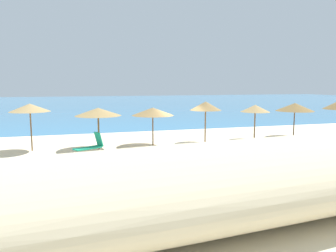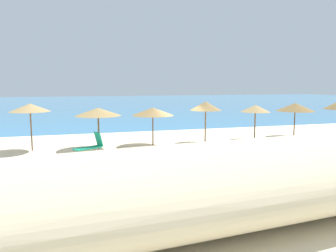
{
  "view_description": "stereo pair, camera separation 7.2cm",
  "coord_description": "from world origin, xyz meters",
  "px_view_note": "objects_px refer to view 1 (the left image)",
  "views": [
    {
      "loc": [
        -6.15,
        -17.84,
        3.74
      ],
      "look_at": [
        -0.83,
        0.46,
        1.22
      ],
      "focal_mm": 33.73,
      "sensor_mm": 36.0,
      "label": 1
    },
    {
      "loc": [
        -6.08,
        -17.86,
        3.74
      ],
      "look_at": [
        -0.83,
        0.46,
        1.22
      ],
      "focal_mm": 33.73,
      "sensor_mm": 36.0,
      "label": 2
    }
  ],
  "objects_px": {
    "beach_umbrella_2": "(30,108)",
    "beach_umbrella_3": "(98,112)",
    "beach_umbrella_7": "(295,107)",
    "beach_umbrella_4": "(153,112)",
    "cooler_box": "(103,160)",
    "beach_ball": "(260,143)",
    "lounge_chair_2": "(91,145)",
    "beach_umbrella_5": "(206,106)",
    "beach_umbrella_6": "(255,109)"
  },
  "relations": [
    {
      "from": "beach_umbrella_5",
      "to": "beach_umbrella_7",
      "type": "xyz_separation_m",
      "value": [
        6.97,
        0.26,
        -0.23
      ]
    },
    {
      "from": "beach_umbrella_5",
      "to": "cooler_box",
      "type": "xyz_separation_m",
      "value": [
        -6.83,
        -3.65,
        -2.21
      ]
    },
    {
      "from": "beach_umbrella_5",
      "to": "cooler_box",
      "type": "relative_size",
      "value": 5.39
    },
    {
      "from": "beach_umbrella_3",
      "to": "beach_umbrella_6",
      "type": "height_order",
      "value": "beach_umbrella_3"
    },
    {
      "from": "beach_umbrella_6",
      "to": "beach_ball",
      "type": "xyz_separation_m",
      "value": [
        -0.77,
        -1.92,
        -1.97
      ]
    },
    {
      "from": "beach_umbrella_2",
      "to": "beach_umbrella_4",
      "type": "bearing_deg",
      "value": -2.73
    },
    {
      "from": "beach_umbrella_6",
      "to": "cooler_box",
      "type": "height_order",
      "value": "beach_umbrella_6"
    },
    {
      "from": "beach_umbrella_5",
      "to": "lounge_chair_2",
      "type": "xyz_separation_m",
      "value": [
        -7.26,
        -1.38,
        -1.91
      ]
    },
    {
      "from": "beach_umbrella_4",
      "to": "beach_umbrella_7",
      "type": "height_order",
      "value": "beach_umbrella_7"
    },
    {
      "from": "beach_umbrella_2",
      "to": "beach_umbrella_3",
      "type": "bearing_deg",
      "value": -7.12
    },
    {
      "from": "beach_umbrella_5",
      "to": "beach_ball",
      "type": "relative_size",
      "value": 8.84
    },
    {
      "from": "beach_umbrella_2",
      "to": "beach_umbrella_5",
      "type": "height_order",
      "value": "beach_umbrella_2"
    },
    {
      "from": "beach_umbrella_3",
      "to": "beach_umbrella_6",
      "type": "distance_m",
      "value": 10.43
    },
    {
      "from": "beach_umbrella_5",
      "to": "beach_umbrella_6",
      "type": "bearing_deg",
      "value": 1.38
    },
    {
      "from": "beach_umbrella_3",
      "to": "beach_ball",
      "type": "height_order",
      "value": "beach_umbrella_3"
    },
    {
      "from": "beach_umbrella_2",
      "to": "beach_umbrella_4",
      "type": "relative_size",
      "value": 1.04
    },
    {
      "from": "beach_umbrella_2",
      "to": "beach_umbrella_3",
      "type": "height_order",
      "value": "beach_umbrella_2"
    },
    {
      "from": "beach_umbrella_4",
      "to": "beach_ball",
      "type": "bearing_deg",
      "value": -16.05
    },
    {
      "from": "beach_ball",
      "to": "cooler_box",
      "type": "relative_size",
      "value": 0.61
    },
    {
      "from": "beach_umbrella_4",
      "to": "cooler_box",
      "type": "xyz_separation_m",
      "value": [
        -3.35,
        -3.65,
        -1.94
      ]
    },
    {
      "from": "beach_umbrella_4",
      "to": "beach_umbrella_7",
      "type": "xyz_separation_m",
      "value": [
        10.45,
        0.26,
        0.05
      ]
    },
    {
      "from": "beach_umbrella_2",
      "to": "beach_umbrella_6",
      "type": "xyz_separation_m",
      "value": [
        14.13,
        -0.24,
        -0.32
      ]
    },
    {
      "from": "beach_umbrella_6",
      "to": "cooler_box",
      "type": "relative_size",
      "value": 4.81
    },
    {
      "from": "beach_umbrella_3",
      "to": "beach_umbrella_4",
      "type": "distance_m",
      "value": 3.28
    },
    {
      "from": "beach_ball",
      "to": "beach_umbrella_4",
      "type": "bearing_deg",
      "value": 163.95
    },
    {
      "from": "beach_umbrella_5",
      "to": "beach_umbrella_7",
      "type": "distance_m",
      "value": 6.97
    },
    {
      "from": "beach_umbrella_2",
      "to": "beach_umbrella_3",
      "type": "distance_m",
      "value": 3.73
    },
    {
      "from": "beach_umbrella_4",
      "to": "beach_umbrella_5",
      "type": "xyz_separation_m",
      "value": [
        3.48,
        0.0,
        0.28
      ]
    },
    {
      "from": "beach_umbrella_2",
      "to": "lounge_chair_2",
      "type": "height_order",
      "value": "beach_umbrella_2"
    },
    {
      "from": "beach_umbrella_3",
      "to": "beach_umbrella_7",
      "type": "bearing_deg",
      "value": 1.62
    },
    {
      "from": "beach_umbrella_7",
      "to": "lounge_chair_2",
      "type": "relative_size",
      "value": 1.59
    },
    {
      "from": "beach_umbrella_3",
      "to": "lounge_chair_2",
      "type": "distance_m",
      "value": 2.17
    },
    {
      "from": "beach_umbrella_6",
      "to": "beach_umbrella_5",
      "type": "bearing_deg",
      "value": -178.62
    },
    {
      "from": "beach_umbrella_2",
      "to": "beach_umbrella_6",
      "type": "relative_size",
      "value": 1.13
    },
    {
      "from": "beach_umbrella_3",
      "to": "beach_umbrella_5",
      "type": "xyz_separation_m",
      "value": [
        6.76,
        0.13,
        0.21
      ]
    },
    {
      "from": "beach_umbrella_6",
      "to": "beach_umbrella_3",
      "type": "bearing_deg",
      "value": -178.81
    },
    {
      "from": "beach_umbrella_5",
      "to": "beach_ball",
      "type": "bearing_deg",
      "value": -32.34
    },
    {
      "from": "beach_umbrella_3",
      "to": "beach_ball",
      "type": "xyz_separation_m",
      "value": [
        9.66,
        -1.71,
        -2.01
      ]
    },
    {
      "from": "beach_umbrella_2",
      "to": "cooler_box",
      "type": "relative_size",
      "value": 5.44
    },
    {
      "from": "beach_umbrella_5",
      "to": "beach_umbrella_6",
      "type": "distance_m",
      "value": 3.68
    },
    {
      "from": "beach_umbrella_4",
      "to": "beach_ball",
      "type": "distance_m",
      "value": 6.92
    },
    {
      "from": "lounge_chair_2",
      "to": "beach_umbrella_7",
      "type": "bearing_deg",
      "value": -110.76
    },
    {
      "from": "beach_umbrella_3",
      "to": "lounge_chair_2",
      "type": "bearing_deg",
      "value": -111.99
    },
    {
      "from": "beach_umbrella_2",
      "to": "beach_umbrella_7",
      "type": "relative_size",
      "value": 1.01
    },
    {
      "from": "beach_umbrella_7",
      "to": "beach_umbrella_6",
      "type": "bearing_deg",
      "value": -177.03
    },
    {
      "from": "beach_umbrella_3",
      "to": "beach_umbrella_6",
      "type": "xyz_separation_m",
      "value": [
        10.43,
        0.22,
        -0.04
      ]
    },
    {
      "from": "beach_umbrella_7",
      "to": "cooler_box",
      "type": "bearing_deg",
      "value": -164.17
    },
    {
      "from": "beach_umbrella_6",
      "to": "beach_umbrella_7",
      "type": "relative_size",
      "value": 0.9
    },
    {
      "from": "lounge_chair_2",
      "to": "beach_umbrella_4",
      "type": "bearing_deg",
      "value": -97.33
    },
    {
      "from": "beach_umbrella_2",
      "to": "beach_umbrella_3",
      "type": "xyz_separation_m",
      "value": [
        3.7,
        -0.46,
        -0.28
      ]
    }
  ]
}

